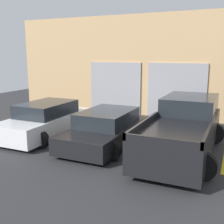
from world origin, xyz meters
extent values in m
plane|color=#2D2D30|center=(0.00, 0.00, 0.00)|extent=(28.00, 28.00, 0.00)
cube|color=tan|center=(0.00, 3.30, 2.60)|extent=(15.62, 0.60, 5.20)
cube|color=#939399|center=(-1.85, 2.96, 1.40)|extent=(2.89, 0.08, 2.79)
cube|color=#939399|center=(1.45, 2.96, 1.40)|extent=(2.89, 0.08, 2.79)
cube|color=black|center=(2.68, -2.05, 0.67)|extent=(1.91, 5.38, 0.92)
cube|color=#1E2328|center=(2.68, -0.57, 1.43)|extent=(1.76, 2.42, 0.60)
cube|color=black|center=(1.77, -3.26, 1.22)|extent=(0.08, 2.96, 0.18)
cube|color=black|center=(3.60, -3.26, 1.22)|extent=(0.08, 2.96, 0.18)
cube|color=black|center=(2.68, -4.70, 1.22)|extent=(1.91, 0.08, 0.18)
cylinder|color=black|center=(1.84, -0.38, 0.38)|extent=(0.76, 0.22, 0.76)
cylinder|color=black|center=(3.53, -0.38, 0.38)|extent=(0.76, 0.22, 0.76)
cylinder|color=black|center=(1.84, -3.72, 0.38)|extent=(0.76, 0.22, 0.76)
cylinder|color=black|center=(3.53, -3.72, 0.38)|extent=(0.76, 0.22, 0.76)
cube|color=white|center=(-2.68, -2.05, 0.48)|extent=(1.76, 4.24, 0.69)
cube|color=#1E2328|center=(-2.68, -1.95, 1.08)|extent=(1.55, 2.33, 0.51)
cylinder|color=black|center=(-3.45, -0.74, 0.30)|extent=(0.61, 0.22, 0.61)
cylinder|color=black|center=(-1.91, -0.74, 0.30)|extent=(0.61, 0.22, 0.61)
cylinder|color=black|center=(-3.45, -3.37, 0.30)|extent=(0.61, 0.22, 0.61)
cylinder|color=black|center=(-1.91, -3.37, 0.30)|extent=(0.61, 0.22, 0.61)
cube|color=black|center=(0.00, -2.05, 0.43)|extent=(1.84, 4.33, 0.57)
cube|color=#1E2328|center=(0.00, -1.94, 0.97)|extent=(1.62, 2.38, 0.51)
cylinder|color=black|center=(-0.81, -0.71, 0.31)|extent=(0.63, 0.22, 0.63)
cylinder|color=black|center=(0.81, -0.71, 0.31)|extent=(0.63, 0.22, 0.63)
cylinder|color=black|center=(-0.81, -3.40, 0.31)|extent=(0.63, 0.22, 0.63)
cylinder|color=black|center=(0.81, -3.40, 0.31)|extent=(0.63, 0.22, 0.63)
cube|color=gold|center=(-4.02, -2.05, 0.00)|extent=(0.12, 2.20, 0.01)
cube|color=gold|center=(-1.34, -2.05, 0.00)|extent=(0.12, 2.20, 0.01)
cube|color=gold|center=(1.34, -2.05, 0.00)|extent=(0.12, 2.20, 0.01)
camera|label=1|loc=(4.19, -10.87, 3.20)|focal=45.00mm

